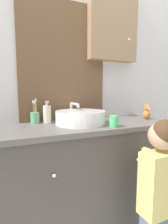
{
  "coord_description": "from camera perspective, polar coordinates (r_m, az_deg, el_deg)",
  "views": [
    {
      "loc": [
        -0.53,
        -0.87,
        1.13
      ],
      "look_at": [
        -0.04,
        0.3,
        0.97
      ],
      "focal_mm": 28.0,
      "sensor_mm": 36.0,
      "label": 1
    }
  ],
  "objects": [
    {
      "name": "drinking_cup",
      "position": [
        1.25,
        9.74,
        -3.01
      ],
      "size": [
        0.06,
        0.06,
        0.08
      ],
      "primitive_type": "cylinder",
      "color": "#4CC670",
      "rests_on": "vanity_counter"
    },
    {
      "name": "vanity_counter",
      "position": [
        1.49,
        0.53,
        -20.54
      ],
      "size": [
        1.38,
        0.51,
        0.87
      ],
      "color": "#4C4742",
      "rests_on": "ground_plane"
    },
    {
      "name": "teddy_bear",
      "position": [
        1.67,
        19.86,
        -0.1
      ],
      "size": [
        0.07,
        0.06,
        0.13
      ],
      "color": "orange",
      "rests_on": "vanity_counter"
    },
    {
      "name": "sink_basin",
      "position": [
        1.34,
        -1.18,
        -1.65
      ],
      "size": [
        0.38,
        0.44,
        0.16
      ],
      "color": "white",
      "rests_on": "vanity_counter"
    },
    {
      "name": "soap_dispenser",
      "position": [
        1.41,
        -11.95,
        -0.61
      ],
      "size": [
        0.06,
        0.06,
        0.18
      ],
      "color": "beige",
      "rests_on": "vanity_counter"
    },
    {
      "name": "wall_back",
      "position": [
        1.6,
        -2.89,
        12.63
      ],
      "size": [
        3.2,
        0.18,
        2.5
      ],
      "color": "silver",
      "rests_on": "ground_plane"
    },
    {
      "name": "child_figure",
      "position": [
        1.25,
        23.34,
        -21.33
      ],
      "size": [
        0.24,
        0.48,
        0.96
      ],
      "color": "slate",
      "rests_on": "ground_plane"
    },
    {
      "name": "toothbrush_holder",
      "position": [
        1.43,
        -15.72,
        -1.59
      ],
      "size": [
        0.07,
        0.07,
        0.19
      ],
      "color": "#66B27F",
      "rests_on": "vanity_counter"
    }
  ]
}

